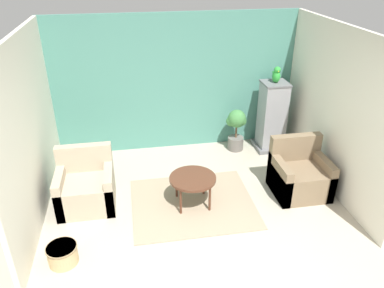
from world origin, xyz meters
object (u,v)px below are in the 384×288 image
at_px(armchair_right, 299,176).
at_px(wicker_basket, 62,254).
at_px(parrot, 276,75).
at_px(potted_plant, 236,127).
at_px(birdcage, 272,117).
at_px(armchair_left, 86,188).
at_px(coffee_table, 193,180).

height_order(armchair_right, wicker_basket, armchair_right).
height_order(parrot, wicker_basket, parrot).
relative_size(potted_plant, wicker_basket, 2.16).
distance_m(armchair_right, wicker_basket, 3.53).
distance_m(potted_plant, wicker_basket, 3.75).
xyz_separation_m(armchair_right, wicker_basket, (-3.41, -0.91, -0.16)).
bearing_deg(birdcage, armchair_left, -159.22).
bearing_deg(parrot, armchair_right, -93.03).
relative_size(armchair_right, birdcage, 0.66).
bearing_deg(birdcage, parrot, 90.00).
distance_m(parrot, potted_plant, 1.16).
distance_m(coffee_table, armchair_left, 1.55).
xyz_separation_m(armchair_right, parrot, (0.08, 1.47, 1.14)).
bearing_deg(armchair_left, wicker_basket, -100.68).
xyz_separation_m(coffee_table, armchair_left, (-1.53, 0.26, -0.13)).
distance_m(armchair_left, armchair_right, 3.20).
bearing_deg(parrot, wicker_basket, -145.63).
height_order(armchair_left, birdcage, birdcage).
bearing_deg(coffee_table, armchair_right, 0.94).
height_order(armchair_left, potted_plant, armchair_left).
xyz_separation_m(potted_plant, wicker_basket, (-2.83, -2.43, -0.34)).
bearing_deg(potted_plant, armchair_right, -69.26).
bearing_deg(parrot, armchair_left, -159.18).
bearing_deg(armchair_left, birdcage, 20.78).
relative_size(armchair_left, armchair_right, 1.00).
relative_size(birdcage, wicker_basket, 3.51).
height_order(armchair_left, wicker_basket, armchair_left).
relative_size(coffee_table, armchair_right, 0.79).
relative_size(coffee_table, parrot, 2.30).
bearing_deg(birdcage, potted_plant, 175.81).
bearing_deg(parrot, birdcage, -90.00).
relative_size(armchair_left, wicker_basket, 2.32).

